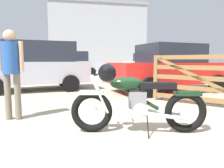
% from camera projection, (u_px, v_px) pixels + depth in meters
% --- Properties ---
extents(ground_plane, '(80.00, 80.00, 0.00)m').
position_uv_depth(ground_plane, '(157.00, 132.00, 3.20)').
color(ground_plane, tan).
extents(vintage_motorcycle, '(2.03, 0.77, 1.07)m').
position_uv_depth(vintage_motorcycle, '(135.00, 101.00, 3.12)').
color(vintage_motorcycle, black).
rests_on(vintage_motorcycle, ground_plane).
extents(timber_gate, '(1.68, 2.07, 1.60)m').
position_uv_depth(timber_gate, '(213.00, 78.00, 4.88)').
color(timber_gate, brown).
rests_on(timber_gate, ground_plane).
extents(bystander, '(0.45, 0.30, 1.66)m').
position_uv_depth(bystander, '(11.00, 65.00, 3.77)').
color(bystander, '#706656').
rests_on(bystander, ground_plane).
extents(white_estate_far, '(4.36, 2.26, 1.67)m').
position_uv_depth(white_estate_far, '(170.00, 68.00, 7.36)').
color(white_estate_far, black).
rests_on(white_estate_far, ground_plane).
extents(blue_hatchback_right, '(4.86, 2.34, 1.74)m').
position_uv_depth(blue_hatchback_right, '(35.00, 63.00, 11.73)').
color(blue_hatchback_right, black).
rests_on(blue_hatchback_right, ground_plane).
extents(red_hatchback_near, '(4.06, 2.15, 1.78)m').
position_uv_depth(red_hatchback_near, '(36.00, 66.00, 7.58)').
color(red_hatchback_near, black).
rests_on(red_hatchback_near, ground_plane).
extents(silver_sedan_mid, '(4.14, 2.36, 1.78)m').
position_uv_depth(silver_sedan_mid, '(75.00, 63.00, 15.62)').
color(silver_sedan_mid, black).
rests_on(silver_sedan_mid, ground_plane).
extents(dark_sedan_left, '(4.07, 2.18, 1.78)m').
position_uv_depth(dark_sedan_left, '(147.00, 63.00, 19.12)').
color(dark_sedan_left, black).
rests_on(dark_sedan_left, ground_plane).
extents(industrial_building, '(16.90, 12.18, 10.77)m').
position_uv_depth(industrial_building, '(96.00, 37.00, 38.34)').
color(industrial_building, '#9EA0A8').
rests_on(industrial_building, ground_plane).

